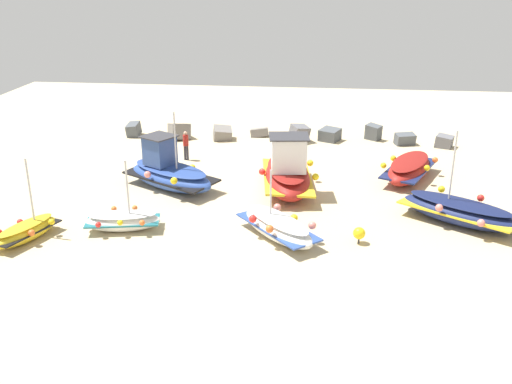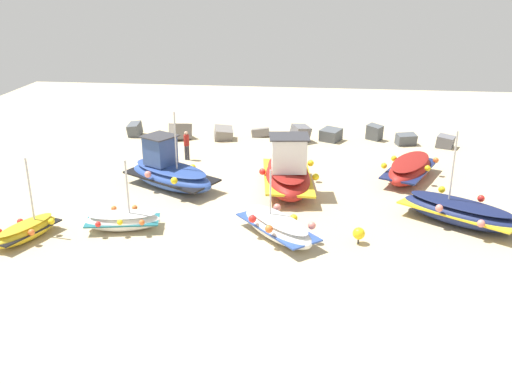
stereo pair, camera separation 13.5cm
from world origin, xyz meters
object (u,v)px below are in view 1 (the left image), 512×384
person_walking (186,144)px  mooring_buoy_0 (359,233)px  fishing_boat_4 (459,211)px  fishing_boat_6 (409,169)px  fishing_boat_5 (288,173)px  fishing_boat_3 (169,172)px  fishing_boat_2 (26,231)px  fishing_boat_1 (278,227)px  fishing_boat_0 (123,221)px

person_walking → mooring_buoy_0: (9.42, -9.96, -0.55)m
fishing_boat_4 → fishing_boat_6: bearing=139.1°
fishing_boat_4 → fishing_boat_5: bearing=-167.1°
fishing_boat_3 → fishing_boat_6: bearing=-137.2°
fishing_boat_3 → mooring_buoy_0: bearing=-179.6°
fishing_boat_3 → fishing_boat_2: bearing=88.1°
fishing_boat_1 → fishing_boat_5: size_ratio=0.73×
person_walking → fishing_boat_0: bearing=8.4°
fishing_boat_2 → fishing_boat_0: bearing=132.2°
fishing_boat_4 → fishing_boat_1: bearing=-128.5°
fishing_boat_0 → mooring_buoy_0: (9.96, -0.18, 0.02)m
fishing_boat_5 → mooring_buoy_0: (3.26, -5.59, -0.51)m
fishing_boat_3 → fishing_boat_1: bearing=169.2°
fishing_boat_1 → fishing_boat_5: bearing=138.7°
fishing_boat_0 → fishing_boat_1: bearing=168.7°
fishing_boat_5 → fishing_boat_6: fishing_boat_5 is taller
fishing_boat_4 → fishing_boat_6: size_ratio=1.09×
fishing_boat_0 → fishing_boat_4: bearing=178.2°
fishing_boat_0 → fishing_boat_5: bearing=-152.2°
fishing_boat_1 → fishing_boat_2: bearing=-122.8°
mooring_buoy_0 → fishing_boat_3: bearing=149.5°
fishing_boat_6 → person_walking: 12.59m
fishing_boat_0 → fishing_boat_5: size_ratio=0.59×
fishing_boat_2 → mooring_buoy_0: 13.63m
fishing_boat_2 → fishing_boat_4: size_ratio=0.62×
fishing_boat_0 → person_walking: (0.54, 9.78, 0.57)m
fishing_boat_5 → mooring_buoy_0: fishing_boat_5 is taller
fishing_boat_3 → person_walking: size_ratio=3.21×
fishing_boat_2 → mooring_buoy_0: (13.57, 1.24, 0.03)m
fishing_boat_3 → mooring_buoy_0: 10.76m
fishing_boat_1 → fishing_boat_5: fishing_boat_5 is taller
fishing_boat_0 → fishing_boat_3: (0.69, 5.27, 0.38)m
fishing_boat_5 → fishing_boat_6: 6.75m
fishing_boat_3 → fishing_boat_4: fishing_boat_4 is taller
fishing_boat_0 → fishing_boat_4: 14.61m
fishing_boat_4 → mooring_buoy_0: (-4.46, -2.55, -0.11)m
fishing_boat_1 → person_walking: fishing_boat_1 is taller
fishing_boat_1 → fishing_boat_4: fishing_boat_4 is taller
fishing_boat_0 → mooring_buoy_0: 9.96m
fishing_boat_1 → mooring_buoy_0: bearing=46.5°
fishing_boat_3 → fishing_boat_4: size_ratio=1.01×
fishing_boat_2 → fishing_boat_4: 18.43m
fishing_boat_0 → fishing_boat_3: bearing=-108.6°
fishing_boat_4 → fishing_boat_6: 5.68m
fishing_boat_3 → fishing_boat_6: (12.28, 2.59, -0.21)m
fishing_boat_5 → person_walking: size_ratio=3.33×
fishing_boat_1 → fishing_boat_3: (-5.94, 5.29, 0.31)m
fishing_boat_0 → person_walking: bearing=-104.3°
fishing_boat_1 → fishing_boat_4: bearing=66.4°
fishing_boat_4 → mooring_buoy_0: fishing_boat_4 is taller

